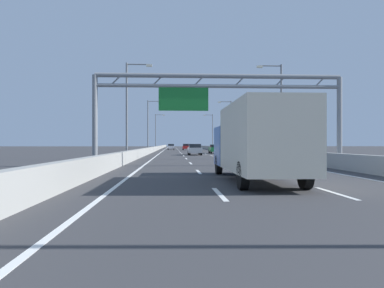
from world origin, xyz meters
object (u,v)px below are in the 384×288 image
object	(u,v)px
streetlamp_right_far	(230,123)
silver_car	(195,149)
sign_gantry	(215,95)
streetlamp_left_mid	(129,104)
white_car	(171,147)
blue_car	(171,146)
orange_car	(191,146)
green_car	(215,149)
box_truck	(256,141)
streetlamp_left_far	(149,123)
streetlamp_right_mid	(279,105)
streetlamp_right_distant	(212,130)
red_car	(186,147)
streetlamp_left_distant	(156,129)

from	to	relation	value
streetlamp_right_far	silver_car	distance (m)	20.17
sign_gantry	streetlamp_left_mid	xyz separation A→B (m)	(-7.15, 11.41, 0.52)
white_car	sign_gantry	bearing A→B (deg)	-87.45
sign_gantry	blue_car	distance (m)	93.65
silver_car	orange_car	size ratio (longest dim) A/B	1.04
green_car	box_truck	world-z (taller)	box_truck
streetlamp_right_far	blue_car	bearing A→B (deg)	102.58
streetlamp_left_far	blue_car	xyz separation A→B (m)	(3.74, 50.14, -4.65)
white_car	blue_car	bearing A→B (deg)	90.48
streetlamp_right_far	white_car	world-z (taller)	streetlamp_right_far
streetlamp_left_far	silver_car	world-z (taller)	streetlamp_left_far
streetlamp_right_mid	orange_car	world-z (taller)	streetlamp_right_mid
sign_gantry	green_car	distance (m)	34.02
streetlamp_right_distant	green_car	xyz separation A→B (m)	(-3.85, -41.77, -4.67)
silver_car	box_truck	bearing A→B (deg)	-89.42
sign_gantry	blue_car	world-z (taller)	sign_gantry
silver_car	blue_car	world-z (taller)	silver_car
sign_gantry	orange_car	world-z (taller)	sign_gantry
orange_car	red_car	distance (m)	45.58
streetlamp_right_mid	box_truck	xyz separation A→B (m)	(-7.29, -21.96, -3.73)
streetlamp_left_distant	green_car	xyz separation A→B (m)	(11.08, -41.77, -4.67)
streetlamp_left_mid	white_car	world-z (taller)	streetlamp_left_mid
streetlamp_right_far	streetlamp_right_distant	size ratio (longest dim) A/B	1.00
red_car	blue_car	size ratio (longest dim) A/B	0.99
streetlamp_left_far	streetlamp_left_distant	size ratio (longest dim) A/B	1.00
streetlamp_right_distant	box_truck	distance (m)	86.25
sign_gantry	streetlamp_left_distant	size ratio (longest dim) A/B	1.82
streetlamp_right_mid	box_truck	size ratio (longest dim) A/B	1.08
streetlamp_left_far	blue_car	world-z (taller)	streetlamp_left_far
streetlamp_left_distant	red_car	bearing A→B (deg)	-50.06
streetlamp_left_far	box_truck	world-z (taller)	streetlamp_left_far
red_car	sign_gantry	bearing A→B (deg)	-90.41
sign_gantry	silver_car	world-z (taller)	sign_gantry
streetlamp_right_mid	streetlamp_left_far	xyz separation A→B (m)	(-14.93, 31.95, 0.00)
green_car	streetlamp_right_far	bearing A→B (deg)	68.57
streetlamp_left_mid	streetlamp_left_distant	bearing A→B (deg)	90.00
streetlamp_left_mid	blue_car	bearing A→B (deg)	87.39
streetlamp_right_distant	green_car	world-z (taller)	streetlamp_right_distant
streetlamp_left_far	silver_car	size ratio (longest dim) A/B	2.06
white_car	blue_car	world-z (taller)	white_car
streetlamp_left_far	green_car	distance (m)	15.52
white_car	orange_car	xyz separation A→B (m)	(7.15, 38.96, -0.00)
red_car	blue_car	world-z (taller)	red_car
streetlamp_left_far	red_car	distance (m)	24.52
streetlamp_right_mid	streetlamp_left_distant	size ratio (longest dim) A/B	1.00
streetlamp_left_mid	white_car	bearing A→B (deg)	86.34
streetlamp_left_mid	streetlamp_left_distant	size ratio (longest dim) A/B	1.00
streetlamp_left_far	green_car	world-z (taller)	streetlamp_left_far
streetlamp_right_distant	sign_gantry	bearing A→B (deg)	-95.90
white_car	silver_car	bearing A→B (deg)	-85.94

